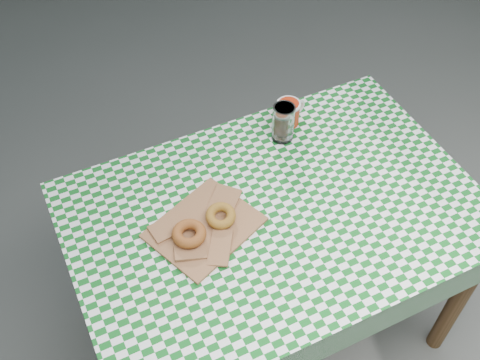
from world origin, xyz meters
name	(u,v)px	position (x,y,z in m)	size (l,w,h in m)	color
ground	(223,305)	(0.00, 0.00, 0.00)	(60.00, 60.00, 0.00)	#5A5B55
table	(271,276)	(0.14, -0.15, 0.38)	(1.25, 0.83, 0.75)	#55361D
tablecloth	(276,211)	(0.14, -0.15, 0.75)	(1.27, 0.85, 0.01)	#0E5A1A
paper_bag	(204,227)	(-0.09, -0.13, 0.76)	(0.31, 0.25, 0.02)	#986142
bagel_front	(189,234)	(-0.15, -0.15, 0.79)	(0.10, 0.10, 0.03)	brown
bagel_back	(221,216)	(-0.04, -0.12, 0.79)	(0.09, 0.09, 0.03)	#9B6320
coffee_mug	(288,113)	(0.34, 0.20, 0.80)	(0.16, 0.16, 0.09)	#A6230A
drinking_glass	(283,123)	(0.29, 0.14, 0.82)	(0.08, 0.08, 0.14)	silver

